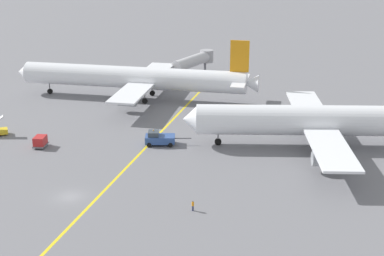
% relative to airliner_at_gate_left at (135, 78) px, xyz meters
% --- Properties ---
extents(ground_plane, '(600.00, 600.00, 0.00)m').
position_rel_airliner_at_gate_left_xyz_m(ground_plane, '(12.56, -52.68, -5.25)').
color(ground_plane, slate).
extents(taxiway_stripe, '(8.02, 119.80, 0.01)m').
position_rel_airliner_at_gate_left_xyz_m(taxiway_stripe, '(16.22, -42.68, -5.25)').
color(taxiway_stripe, yellow).
rests_on(taxiway_stripe, ground).
extents(airliner_at_gate_left, '(60.65, 38.72, 15.37)m').
position_rel_airliner_at_gate_left_xyz_m(airliner_at_gate_left, '(0.00, 0.00, 0.00)').
color(airliner_at_gate_left, white).
rests_on(airliner_at_gate_left, ground).
extents(airliner_being_pushed, '(46.74, 44.90, 15.25)m').
position_rel_airliner_at_gate_left_xyz_m(airliner_being_pushed, '(44.47, -18.49, -0.15)').
color(airliner_being_pushed, white).
rests_on(airliner_being_pushed, ground).
extents(pushback_tug, '(8.92, 4.73, 3.04)m').
position_rel_airliner_at_gate_left_xyz_m(pushback_tug, '(17.24, -27.13, -3.96)').
color(pushback_tug, '#2D4C8C').
rests_on(pushback_tug, ground).
extents(gse_container_dolly_flat, '(2.88, 3.62, 2.15)m').
position_rel_airliner_at_gate_left_xyz_m(gse_container_dolly_flat, '(-3.77, -35.77, -4.08)').
color(gse_container_dolly_flat, slate).
rests_on(gse_container_dolly_flat, ground).
extents(ground_crew_wing_walker_right, '(0.36, 0.49, 1.62)m').
position_rel_airliner_at_gate_left_xyz_m(ground_crew_wing_walker_right, '(32.25, -50.85, -4.41)').
color(ground_crew_wing_walker_right, '#2D3351').
rests_on(ground_crew_wing_walker_right, ground).
extents(jet_bridge, '(7.11, 18.08, 6.16)m').
position_rel_airliner_at_gate_left_xyz_m(jet_bridge, '(6.36, 27.11, -0.87)').
color(jet_bridge, '#B7B7BC').
rests_on(jet_bridge, ground).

